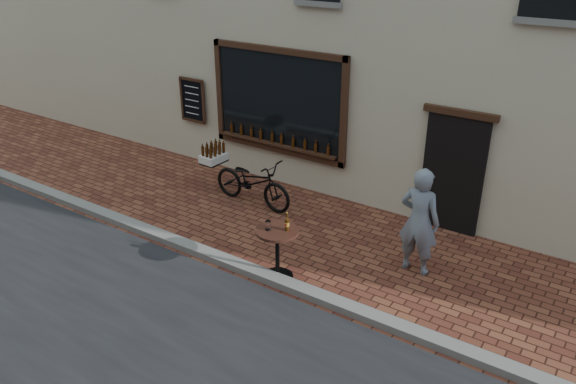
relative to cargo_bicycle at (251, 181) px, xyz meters
The scene contains 5 objects.
ground 2.93m from the cargo_bicycle, 52.04° to the right, with size 90.00×90.00×0.00m, color #4F2319.
kerb 2.77m from the cargo_bicycle, 49.47° to the right, with size 90.00×0.25×0.12m, color slate.
cargo_bicycle is the anchor object (origin of this frame).
bistro_table 2.76m from the cargo_bicycle, 44.24° to the right, with size 0.69×0.69×1.18m.
pedestrian 3.78m from the cargo_bicycle, ahead, with size 0.66×0.43×1.82m, color slate.
Camera 1 is at (4.55, -5.90, 5.12)m, focal length 35.00 mm.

